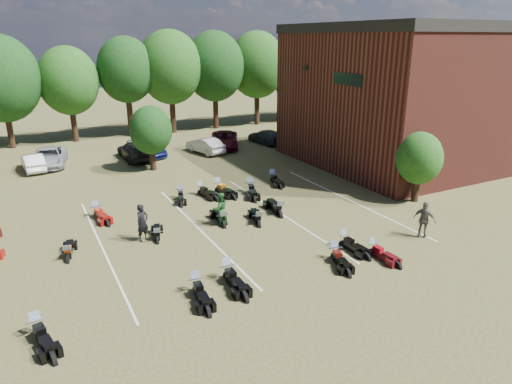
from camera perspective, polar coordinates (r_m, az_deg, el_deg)
ground at (r=23.18m, az=2.62°, el=-5.97°), size 160.00×160.00×0.00m
car_1 at (r=38.81m, az=-26.12°, el=3.36°), size 1.72×4.06×1.30m
car_2 at (r=39.64m, az=-24.43°, el=3.99°), size 3.30×5.50×1.43m
car_3 at (r=39.47m, az=-14.86°, el=5.05°), size 2.22×5.24×1.51m
car_4 at (r=40.27m, az=-13.55°, el=5.46°), size 2.93×4.88×1.56m
car_5 at (r=40.48m, az=-6.37°, el=5.80°), size 2.42×4.39×1.37m
car_6 at (r=42.37m, az=-3.98°, el=6.53°), size 4.46×5.87×1.48m
car_7 at (r=44.17m, az=1.25°, el=6.95°), size 2.33×4.65×1.30m
person_black at (r=23.38m, az=-14.00°, el=-3.75°), size 0.83×0.73×1.92m
person_green at (r=24.64m, az=-4.48°, el=-2.14°), size 0.91×0.72×1.85m
person_grey at (r=24.61m, az=20.30°, el=-3.26°), size 0.90×1.21×1.91m
motorcycle_0 at (r=17.97m, az=-25.54°, el=-15.96°), size 1.17×2.38×1.27m
motorcycle_2 at (r=19.62m, az=-3.59°, el=-10.88°), size 0.84×2.42×1.34m
motorcycle_3 at (r=18.85m, az=-7.47°, el=-12.36°), size 0.93×2.33×1.27m
motorcycle_4 at (r=22.85m, az=10.91°, el=-6.70°), size 0.79×2.20×1.21m
motorcycle_5 at (r=21.53m, az=9.76°, el=-8.28°), size 1.23×2.26×1.20m
motorcycle_6 at (r=22.34m, az=14.34°, el=-7.59°), size 0.79×2.11×1.15m
motorcycle_8 at (r=22.75m, az=-22.39°, el=-7.98°), size 1.07×2.20×1.18m
motorcycle_9 at (r=23.41m, az=-12.18°, el=-6.14°), size 1.15×2.13×1.14m
motorcycle_10 at (r=24.76m, az=-4.09°, el=-4.33°), size 1.08×2.47×1.33m
motorcycle_11 at (r=24.77m, az=0.35°, el=-4.27°), size 1.31×2.35×1.25m
motorcycle_12 at (r=26.10m, az=2.98°, el=-3.06°), size 1.17×2.60×1.40m
motorcycle_15 at (r=27.57m, az=-19.26°, el=-2.92°), size 1.11×2.38×1.27m
motorcycle_16 at (r=29.39m, az=-9.40°, el=-0.75°), size 1.25×2.23×1.18m
motorcycle_17 at (r=30.20m, az=-4.72°, el=-0.02°), size 1.14×2.54×1.37m
motorcycle_18 at (r=29.85m, az=-6.89°, el=-0.32°), size 1.21×2.33×1.24m
motorcycle_19 at (r=32.29m, az=2.09°, el=1.29°), size 1.13×2.33×1.24m
motorcycle_20 at (r=30.02m, az=-0.73°, el=-0.07°), size 1.51×2.60×1.38m
brick_building at (r=42.71m, az=23.03°, el=11.49°), size 25.40×15.20×10.70m
tree_line at (r=48.25m, az=-16.48°, el=14.02°), size 56.00×6.00×9.79m
young_tree_near_building at (r=29.39m, az=19.73°, el=3.99°), size 2.80×2.80×4.16m
young_tree_midfield at (r=35.37m, az=-13.03°, el=7.54°), size 3.20×3.20×4.70m
parking_lines at (r=24.50m, az=-7.04°, el=-4.68°), size 20.10×14.00×0.01m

